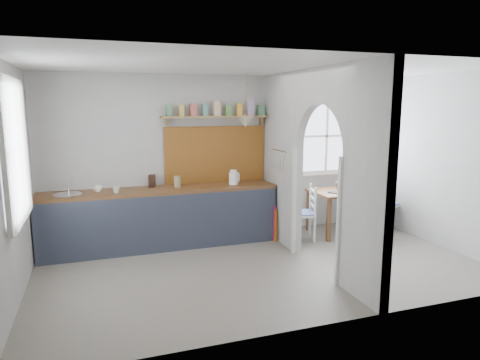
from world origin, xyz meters
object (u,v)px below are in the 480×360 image
object	(u,v)px
chair_left	(301,213)
vase	(341,182)
chair_right	(387,203)
dining_table	(346,211)
kettle	(234,177)

from	to	relation	value
chair_left	vase	size ratio (longest dim) A/B	4.49
chair_left	chair_right	distance (m)	1.74
dining_table	vase	size ratio (longest dim) A/B	5.97
dining_table	chair_right	world-z (taller)	chair_right
dining_table	vase	bearing A→B (deg)	83.97
kettle	chair_left	bearing A→B (deg)	-4.73
dining_table	chair_left	distance (m)	0.89
chair_left	dining_table	bearing A→B (deg)	112.74
chair_left	vase	bearing A→B (deg)	125.32
vase	chair_left	bearing A→B (deg)	-161.25
chair_right	kettle	xyz separation A→B (m)	(-2.75, 0.23, 0.58)
dining_table	kettle	world-z (taller)	kettle
chair_right	kettle	world-z (taller)	kettle
kettle	vase	size ratio (longest dim) A/B	1.18
dining_table	chair_right	xyz separation A→B (m)	(0.85, 0.02, 0.07)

